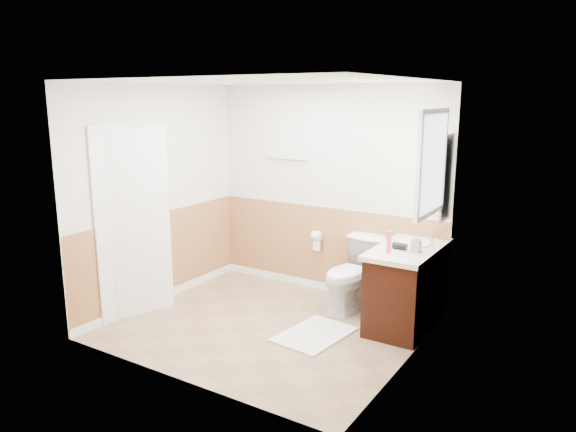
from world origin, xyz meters
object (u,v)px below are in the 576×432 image
Objects in this scene: vanity_cabinet at (407,289)px; bath_mat at (315,335)px; lotion_bottle at (389,242)px; soap_dispenser at (416,243)px; toilet at (352,275)px.

bath_mat is at bearing -132.40° from vanity_cabinet.
vanity_cabinet is (0.68, 0.75, 0.39)m from bath_mat.
vanity_cabinet reaches higher than bath_mat.
lotion_bottle is 1.18× the size of soap_dispenser.
vanity_cabinet is at bearing 129.34° from soap_dispenser.
bath_mat is at bearing -143.53° from lotion_bottle.
toilet is 0.93m from bath_mat.
lotion_bottle is 0.28m from soap_dispenser.
soap_dispenser is (0.80, 0.60, 0.93)m from bath_mat.
vanity_cabinet is (0.68, -0.10, -0.00)m from toilet.
lotion_bottle reaches higher than bath_mat.
toilet is at bearing 90.00° from bath_mat.
lotion_bottle is (0.58, 0.43, 0.95)m from bath_mat.
soap_dispenser is (0.80, -0.24, 0.54)m from toilet.
lotion_bottle is at bearing -107.53° from vanity_cabinet.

